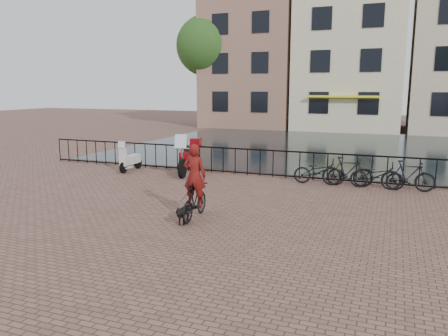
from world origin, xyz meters
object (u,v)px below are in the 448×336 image
(dog, at_px, (184,214))
(scooter, at_px, (131,155))
(cyclist, at_px, (195,186))
(motorcycle, at_px, (189,152))

(dog, xyz_separation_m, scooter, (-5.11, 5.47, 0.40))
(cyclist, distance_m, motorcycle, 5.98)
(motorcycle, bearing_deg, dog, -74.39)
(cyclist, bearing_deg, scooter, -47.95)
(scooter, bearing_deg, dog, -48.53)
(cyclist, xyz_separation_m, scooter, (-5.19, 4.99, -0.21))
(cyclist, relative_size, dog, 3.01)
(motorcycle, xyz_separation_m, scooter, (-2.45, -0.32, -0.19))
(cyclist, bearing_deg, motorcycle, -66.80)
(motorcycle, bearing_deg, scooter, 178.43)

